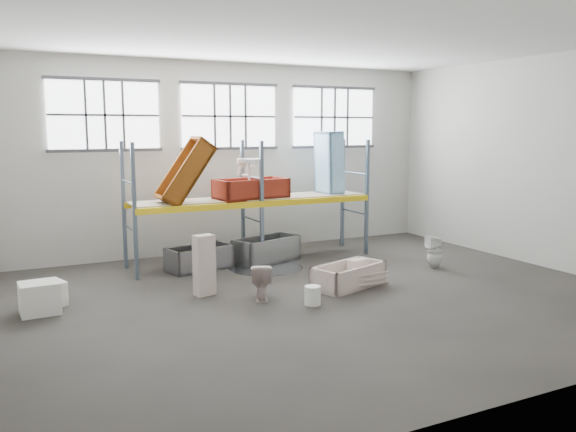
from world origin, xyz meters
TOP-DOWN VIEW (x-y plane):
  - floor at (0.00, 0.00)m, footprint 12.00×10.00m
  - ceiling at (0.00, 0.00)m, footprint 12.00×10.00m
  - wall_back at (0.00, 5.05)m, footprint 12.00×0.10m
  - wall_front at (0.00, -5.05)m, footprint 12.00×0.10m
  - wall_right at (6.05, 0.00)m, footprint 0.10×10.00m
  - window_left at (-3.20, 4.94)m, footprint 2.60×0.04m
  - window_mid at (0.00, 4.94)m, footprint 2.60×0.04m
  - window_right at (3.20, 4.94)m, footprint 2.60×0.04m
  - rack_upright_la at (-3.00, 2.90)m, footprint 0.08×0.08m
  - rack_upright_lb at (-3.00, 4.10)m, footprint 0.08×0.08m
  - rack_upright_ma at (0.00, 2.90)m, footprint 0.08×0.08m
  - rack_upright_mb at (0.00, 4.10)m, footprint 0.08×0.08m
  - rack_upright_ra at (3.00, 2.90)m, footprint 0.08×0.08m
  - rack_upright_rb at (3.00, 4.10)m, footprint 0.08×0.08m
  - rack_beam_front at (0.00, 2.90)m, footprint 6.00×0.10m
  - rack_beam_back at (0.00, 4.10)m, footprint 6.00×0.10m
  - shelf_deck at (0.00, 3.50)m, footprint 5.90×1.10m
  - wet_patch at (0.00, 2.70)m, footprint 1.80×1.80m
  - bathtub_beige at (0.84, 0.35)m, footprint 1.77×1.23m
  - cistern_spare at (1.23, 0.59)m, footprint 0.48×0.29m
  - sink_in_tub at (0.47, 0.46)m, footprint 0.54×0.54m
  - toilet_beige at (-1.15, 0.36)m, footprint 0.62×0.79m
  - cistern_tall at (-2.05, 1.10)m, footprint 0.44×0.33m
  - toilet_white at (3.57, 0.87)m, footprint 0.42×0.42m
  - steel_tub_left at (-1.48, 3.19)m, footprint 1.63×1.04m
  - steel_tub_right at (0.28, 3.25)m, footprint 1.82×1.25m
  - rust_tub_flat at (-0.05, 3.41)m, footprint 1.86×1.06m
  - rust_tub_tilted at (-1.73, 3.33)m, footprint 1.34×0.78m
  - sink_on_shelf at (-0.22, 3.15)m, footprint 0.72×0.65m
  - blue_tub_upright at (2.23, 3.55)m, footprint 0.55×0.78m
  - bucket at (-0.45, -0.43)m, footprint 0.36×0.36m
  - carton_near at (-5.07, 1.29)m, footprint 0.69×0.60m
  - carton_far at (-4.91, 1.70)m, footprint 0.70×0.70m

SIDE VIEW (x-z plane):
  - floor at x=0.00m, z-range -0.10..0.00m
  - wet_patch at x=0.00m, z-range 0.00..0.00m
  - sink_in_tub at x=0.47m, z-range 0.08..0.24m
  - bucket at x=-0.45m, z-range 0.00..0.36m
  - carton_far at x=-4.91m, z-range 0.00..0.46m
  - bathtub_beige at x=0.84m, z-range 0.00..0.48m
  - steel_tub_left at x=-1.48m, z-range 0.00..0.55m
  - cistern_spare at x=1.23m, z-range 0.06..0.50m
  - carton_near at x=-5.07m, z-range 0.00..0.57m
  - steel_tub_right at x=0.28m, z-range 0.00..0.61m
  - toilet_beige at x=-1.15m, z-range 0.00..0.71m
  - toilet_white at x=3.57m, z-range 0.00..0.78m
  - cistern_tall at x=-2.05m, z-range 0.00..1.21m
  - rack_upright_la at x=-3.00m, z-range 0.00..3.00m
  - rack_upright_lb at x=-3.00m, z-range 0.00..3.00m
  - rack_upright_ma at x=0.00m, z-range 0.00..3.00m
  - rack_upright_mb at x=0.00m, z-range 0.00..3.00m
  - rack_upright_ra at x=3.00m, z-range 0.00..3.00m
  - rack_upright_rb at x=3.00m, z-range 0.00..3.00m
  - rack_beam_front at x=0.00m, z-range 1.43..1.57m
  - rack_beam_back at x=0.00m, z-range 1.43..1.57m
  - shelf_deck at x=0.00m, z-range 1.57..1.59m
  - rust_tub_flat at x=-0.05m, z-range 1.57..2.07m
  - sink_on_shelf at x=-0.22m, z-range 1.83..2.36m
  - rust_tub_tilted at x=-1.73m, z-range 1.48..3.11m
  - blue_tub_upright at x=2.23m, z-range 1.57..3.22m
  - wall_back at x=0.00m, z-range 0.00..5.00m
  - wall_front at x=0.00m, z-range 0.00..5.00m
  - wall_right at x=6.05m, z-range 0.00..5.00m
  - window_left at x=-3.20m, z-range 2.80..4.40m
  - window_mid at x=0.00m, z-range 2.80..4.40m
  - window_right at x=3.20m, z-range 2.80..4.40m
  - ceiling at x=0.00m, z-range 5.00..5.10m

